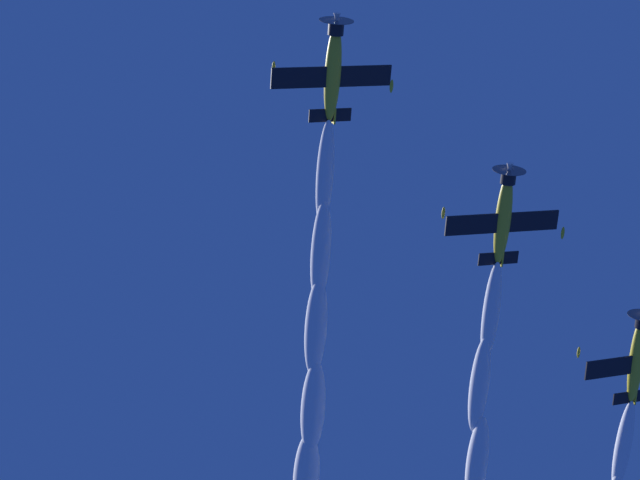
% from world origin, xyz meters
% --- Properties ---
extents(airplane_lead, '(7.22, 7.28, 3.14)m').
position_xyz_m(airplane_lead, '(2.14, 4.11, 85.19)').
color(airplane_lead, gold).
extents(airplane_left_wingman, '(7.28, 7.30, 3.07)m').
position_xyz_m(airplane_left_wingman, '(-13.32, 4.43, 84.12)').
color(airplane_left_wingman, gold).
extents(airplane_right_wingman, '(7.15, 7.34, 3.59)m').
position_xyz_m(airplane_right_wingman, '(-28.51, 2.94, 84.65)').
color(airplane_right_wingman, gold).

